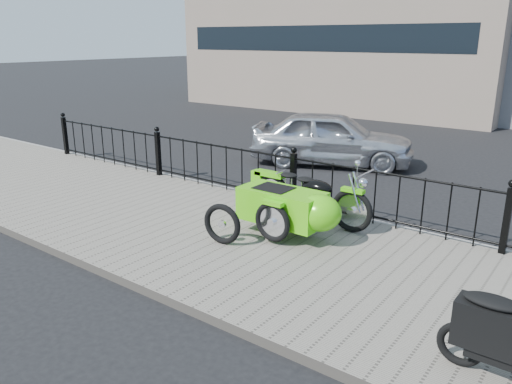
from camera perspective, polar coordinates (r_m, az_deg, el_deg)
The scene contains 7 objects.
ground at distance 8.10m, azimuth -0.81°, elevation -4.69°, with size 120.00×120.00×0.00m, color black.
sidewalk at distance 7.72m, azimuth -3.08°, elevation -5.38°, with size 30.00×3.80×0.12m, color slate.
curb at distance 9.19m, azimuth 4.67°, elevation -1.64°, with size 30.00×0.10×0.12m, color gray.
iron_fence at distance 8.92m, azimuth 4.27°, elevation 1.33°, with size 14.11×0.11×1.08m.
motorcycle_sidecar at distance 7.58m, azimuth 4.67°, elevation -1.52°, with size 2.28×1.48×0.98m.
spare_tire at distance 7.29m, azimuth -3.89°, elevation -3.67°, with size 0.62×0.62×0.09m, color black.
sedan_car at distance 12.45m, azimuth 8.67°, elevation 6.11°, with size 1.57×3.91×1.33m, color silver.
Camera 1 is at (4.59, -5.95, 3.02)m, focal length 35.00 mm.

